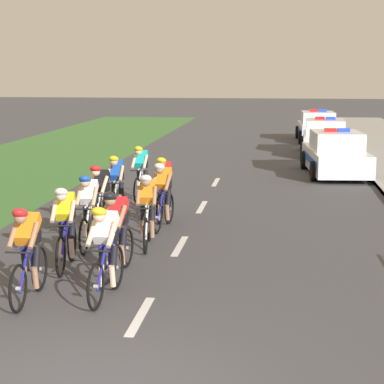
{
  "coord_description": "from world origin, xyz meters",
  "views": [
    {
      "loc": [
        1.92,
        -6.56,
        3.51
      ],
      "look_at": [
        0.24,
        6.71,
        1.1
      ],
      "focal_mm": 63.28,
      "sensor_mm": 36.0,
      "label": 1
    }
  ],
  "objects_px": {
    "cyclist_sixth": "(147,209)",
    "police_car_third": "(317,128)",
    "cyclist_fifth": "(89,210)",
    "police_car_nearest": "(336,155)",
    "cyclist_tenth": "(164,187)",
    "cyclist_fourth": "(116,232)",
    "cyclist_ninth": "(116,185)",
    "cyclist_second": "(105,250)",
    "police_car_second": "(324,138)",
    "cyclist_lead": "(28,252)",
    "cyclist_third": "(65,226)",
    "cyclist_eighth": "(163,194)",
    "cyclist_eleventh": "(141,172)",
    "cyclist_seventh": "(100,197)"
  },
  "relations": [
    {
      "from": "cyclist_second",
      "to": "cyclist_fifth",
      "type": "bearing_deg",
      "value": 110.34
    },
    {
      "from": "cyclist_eleventh",
      "to": "cyclist_fourth",
      "type": "bearing_deg",
      "value": -82.09
    },
    {
      "from": "cyclist_sixth",
      "to": "cyclist_fifth",
      "type": "bearing_deg",
      "value": -169.11
    },
    {
      "from": "cyclist_fourth",
      "to": "police_car_second",
      "type": "height_order",
      "value": "police_car_second"
    },
    {
      "from": "cyclist_second",
      "to": "police_car_second",
      "type": "bearing_deg",
      "value": 76.6
    },
    {
      "from": "cyclist_seventh",
      "to": "cyclist_eighth",
      "type": "distance_m",
      "value": 1.39
    },
    {
      "from": "cyclist_sixth",
      "to": "police_car_second",
      "type": "xyz_separation_m",
      "value": [
        4.52,
        15.98,
        -0.11
      ]
    },
    {
      "from": "cyclist_third",
      "to": "police_car_nearest",
      "type": "height_order",
      "value": "police_car_nearest"
    },
    {
      "from": "cyclist_eighth",
      "to": "police_car_nearest",
      "type": "xyz_separation_m",
      "value": [
        4.48,
        8.61,
        -0.11
      ]
    },
    {
      "from": "cyclist_ninth",
      "to": "cyclist_sixth",
      "type": "bearing_deg",
      "value": -65.07
    },
    {
      "from": "cyclist_eleventh",
      "to": "police_car_third",
      "type": "bearing_deg",
      "value": 71.22
    },
    {
      "from": "cyclist_second",
      "to": "cyclist_seventh",
      "type": "relative_size",
      "value": 1.0
    },
    {
      "from": "cyclist_fourth",
      "to": "cyclist_second",
      "type": "bearing_deg",
      "value": -84.07
    },
    {
      "from": "cyclist_ninth",
      "to": "police_car_second",
      "type": "height_order",
      "value": "police_car_second"
    },
    {
      "from": "cyclist_third",
      "to": "police_car_nearest",
      "type": "distance_m",
      "value": 13.19
    },
    {
      "from": "cyclist_fourth",
      "to": "cyclist_ninth",
      "type": "height_order",
      "value": "same"
    },
    {
      "from": "cyclist_tenth",
      "to": "cyclist_ninth",
      "type": "bearing_deg",
      "value": 172.77
    },
    {
      "from": "cyclist_fifth",
      "to": "cyclist_fourth",
      "type": "bearing_deg",
      "value": -60.79
    },
    {
      "from": "cyclist_sixth",
      "to": "cyclist_eleventh",
      "type": "height_order",
      "value": "same"
    },
    {
      "from": "cyclist_ninth",
      "to": "police_car_third",
      "type": "relative_size",
      "value": 0.39
    },
    {
      "from": "cyclist_sixth",
      "to": "cyclist_ninth",
      "type": "height_order",
      "value": "same"
    },
    {
      "from": "cyclist_fifth",
      "to": "cyclist_sixth",
      "type": "height_order",
      "value": "same"
    },
    {
      "from": "cyclist_tenth",
      "to": "police_car_nearest",
      "type": "bearing_deg",
      "value": 58.73
    },
    {
      "from": "cyclist_fourth",
      "to": "cyclist_eighth",
      "type": "xyz_separation_m",
      "value": [
        0.2,
        3.59,
        0.0
      ]
    },
    {
      "from": "police_car_nearest",
      "to": "police_car_second",
      "type": "distance_m",
      "value": 5.72
    },
    {
      "from": "cyclist_second",
      "to": "cyclist_sixth",
      "type": "height_order",
      "value": "same"
    },
    {
      "from": "cyclist_sixth",
      "to": "cyclist_eighth",
      "type": "height_order",
      "value": "same"
    },
    {
      "from": "cyclist_sixth",
      "to": "police_car_third",
      "type": "xyz_separation_m",
      "value": [
        4.52,
        21.43,
        -0.11
      ]
    },
    {
      "from": "cyclist_fourth",
      "to": "cyclist_ninth",
      "type": "xyz_separation_m",
      "value": [
        -1.13,
        4.73,
        0.0
      ]
    },
    {
      "from": "cyclist_fourth",
      "to": "cyclist_seventh",
      "type": "bearing_deg",
      "value": 109.56
    },
    {
      "from": "cyclist_lead",
      "to": "cyclist_second",
      "type": "height_order",
      "value": "same"
    },
    {
      "from": "cyclist_eighth",
      "to": "cyclist_tenth",
      "type": "distance_m",
      "value": 1.0
    },
    {
      "from": "cyclist_sixth",
      "to": "cyclist_tenth",
      "type": "distance_m",
      "value": 2.64
    },
    {
      "from": "cyclist_seventh",
      "to": "cyclist_tenth",
      "type": "xyz_separation_m",
      "value": [
        1.16,
        1.48,
        0.0
      ]
    },
    {
      "from": "cyclist_third",
      "to": "police_car_third",
      "type": "relative_size",
      "value": 0.39
    },
    {
      "from": "cyclist_lead",
      "to": "police_car_second",
      "type": "bearing_deg",
      "value": 73.57
    },
    {
      "from": "cyclist_third",
      "to": "police_car_nearest",
      "type": "xyz_separation_m",
      "value": [
        5.67,
        11.91,
        -0.11
      ]
    },
    {
      "from": "cyclist_eleventh",
      "to": "cyclist_sixth",
      "type": "bearing_deg",
      "value": -77.12
    },
    {
      "from": "cyclist_fifth",
      "to": "police_car_third",
      "type": "bearing_deg",
      "value": 75.38
    },
    {
      "from": "police_car_nearest",
      "to": "cyclist_sixth",
      "type": "bearing_deg",
      "value": -113.76
    },
    {
      "from": "cyclist_lead",
      "to": "cyclist_sixth",
      "type": "height_order",
      "value": "same"
    },
    {
      "from": "cyclist_fourth",
      "to": "cyclist_fifth",
      "type": "relative_size",
      "value": 1.0
    },
    {
      "from": "cyclist_third",
      "to": "cyclist_ninth",
      "type": "bearing_deg",
      "value": 91.8
    },
    {
      "from": "cyclist_second",
      "to": "police_car_nearest",
      "type": "height_order",
      "value": "police_car_nearest"
    },
    {
      "from": "cyclist_third",
      "to": "cyclist_tenth",
      "type": "distance_m",
      "value": 4.41
    },
    {
      "from": "cyclist_fifth",
      "to": "cyclist_eighth",
      "type": "xyz_separation_m",
      "value": [
        1.17,
        1.87,
        0.0
      ]
    },
    {
      "from": "cyclist_fifth",
      "to": "cyclist_eighth",
      "type": "height_order",
      "value": "same"
    },
    {
      "from": "police_car_second",
      "to": "police_car_third",
      "type": "bearing_deg",
      "value": 89.99
    },
    {
      "from": "cyclist_fifth",
      "to": "cyclist_eighth",
      "type": "relative_size",
      "value": 1.0
    },
    {
      "from": "cyclist_fifth",
      "to": "police_car_nearest",
      "type": "relative_size",
      "value": 0.38
    }
  ]
}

